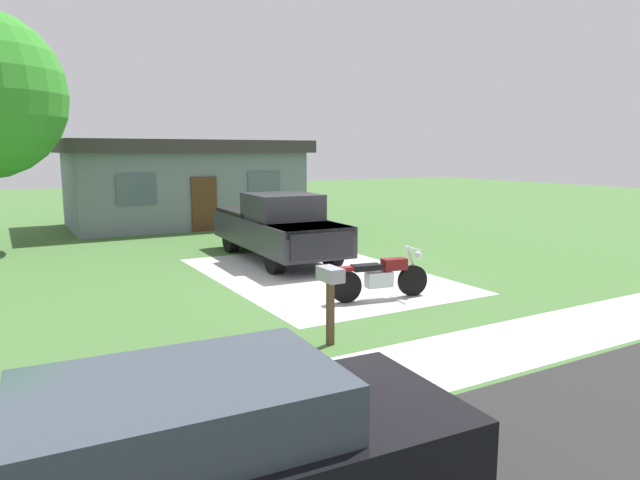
# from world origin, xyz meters

# --- Properties ---
(ground_plane) EXTENTS (80.00, 80.00, 0.00)m
(ground_plane) POSITION_xyz_m (0.00, 0.00, 0.00)
(ground_plane) COLOR #426B33
(driveway_pad) EXTENTS (4.91, 7.31, 0.01)m
(driveway_pad) POSITION_xyz_m (0.00, 0.00, 0.00)
(driveway_pad) COLOR #B3B3B3
(driveway_pad) RESTS_ON ground
(sidewalk_strip) EXTENTS (36.00, 1.80, 0.01)m
(sidewalk_strip) POSITION_xyz_m (0.00, -6.00, 0.00)
(sidewalk_strip) COLOR beige
(sidewalk_strip) RESTS_ON ground
(motorcycle) EXTENTS (2.20, 0.72, 1.09)m
(motorcycle) POSITION_xyz_m (-0.02, -2.68, 0.47)
(motorcycle) COLOR black
(motorcycle) RESTS_ON ground
(pickup_truck) EXTENTS (2.25, 5.71, 1.90)m
(pickup_truck) POSITION_xyz_m (0.03, 2.47, 0.95)
(pickup_truck) COLOR black
(pickup_truck) RESTS_ON ground
(parked_sedan) EXTENTS (4.59, 2.04, 1.38)m
(parked_sedan) POSITION_xyz_m (-5.67, -8.01, 0.73)
(parked_sedan) COLOR black
(parked_sedan) RESTS_ON ground
(mailbox) EXTENTS (0.26, 0.48, 1.26)m
(mailbox) POSITION_xyz_m (-2.38, -4.58, 0.98)
(mailbox) COLOR #4C3823
(mailbox) RESTS_ON ground
(neighbor_house) EXTENTS (9.60, 5.60, 3.50)m
(neighbor_house) POSITION_xyz_m (0.05, 11.48, 1.79)
(neighbor_house) COLOR slate
(neighbor_house) RESTS_ON ground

